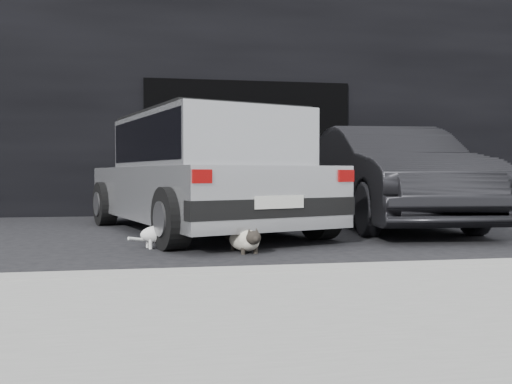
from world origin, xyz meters
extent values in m
plane|color=black|center=(0.00, 0.00, 0.00)|extent=(80.00, 80.00, 0.00)
cube|color=black|center=(1.00, 6.00, 2.50)|extent=(34.00, 4.00, 5.00)
cube|color=black|center=(1.00, 3.99, 1.30)|extent=(4.00, 0.10, 2.60)
cube|color=gray|center=(1.00, -2.60, 0.06)|extent=(18.00, 0.25, 0.12)
cube|color=gray|center=(1.00, -3.80, 0.06)|extent=(18.00, 2.20, 0.11)
cube|color=silver|center=(-0.15, 1.08, 0.55)|extent=(3.24, 4.75, 0.69)
cube|color=silver|center=(-0.08, 0.87, 1.24)|extent=(2.55, 3.30, 0.69)
cube|color=black|center=(-0.08, 0.87, 1.24)|extent=(2.53, 3.20, 0.56)
cube|color=black|center=(0.52, -0.91, 0.45)|extent=(1.92, 0.80, 0.20)
cube|color=black|center=(-0.82, 3.07, 0.45)|extent=(1.92, 0.80, 0.20)
cube|color=silver|center=(0.55, -1.00, 0.51)|extent=(0.56, 0.20, 0.13)
cube|color=#8C0707|center=(-0.26, -1.27, 0.78)|extent=(0.20, 0.10, 0.13)
cube|color=#8C0707|center=(1.37, -0.72, 0.78)|extent=(0.20, 0.10, 0.13)
cube|color=black|center=(-0.08, 0.87, 1.60)|extent=(2.46, 3.03, 0.03)
cylinder|color=black|center=(-0.55, -0.70, 0.34)|extent=(0.45, 0.71, 0.67)
cylinder|color=slate|center=(-0.68, -0.75, 0.34)|extent=(0.14, 0.36, 0.37)
cylinder|color=black|center=(1.25, -0.10, 0.34)|extent=(0.45, 0.71, 0.67)
cylinder|color=slate|center=(1.38, -0.05, 0.34)|extent=(0.14, 0.36, 0.37)
cylinder|color=black|center=(-1.53, 2.21, 0.34)|extent=(0.45, 0.71, 0.67)
cylinder|color=slate|center=(-1.66, 2.17, 0.34)|extent=(0.14, 0.36, 0.37)
cylinder|color=black|center=(0.27, 2.82, 0.34)|extent=(0.45, 0.71, 0.67)
cylinder|color=slate|center=(0.40, 2.86, 0.34)|extent=(0.14, 0.36, 0.37)
imported|color=black|center=(2.75, 1.36, 0.77)|extent=(1.96, 4.77, 1.54)
ellipsoid|color=beige|center=(0.19, -0.96, 0.12)|extent=(0.37, 0.58, 0.21)
ellipsoid|color=beige|center=(0.21, -1.10, 0.14)|extent=(0.27, 0.27, 0.20)
ellipsoid|color=black|center=(0.24, -1.23, 0.18)|extent=(0.18, 0.16, 0.14)
sphere|color=black|center=(0.25, -1.29, 0.17)|extent=(0.06, 0.06, 0.06)
cone|color=black|center=(0.28, -1.21, 0.24)|extent=(0.06, 0.07, 0.07)
cone|color=black|center=(0.20, -1.23, 0.24)|extent=(0.06, 0.07, 0.07)
cylinder|color=black|center=(0.28, -1.11, 0.03)|extent=(0.04, 0.04, 0.07)
cylinder|color=black|center=(0.15, -1.13, 0.03)|extent=(0.04, 0.04, 0.07)
cylinder|color=black|center=(0.22, -0.79, 0.03)|extent=(0.04, 0.04, 0.07)
cylinder|color=black|center=(0.09, -0.82, 0.03)|extent=(0.04, 0.04, 0.07)
cylinder|color=black|center=(0.13, -0.68, 0.08)|extent=(0.19, 0.27, 0.09)
ellipsoid|color=white|center=(-0.66, -0.49, 0.15)|extent=(0.51, 0.36, 0.20)
ellipsoid|color=white|center=(-0.54, -0.46, 0.17)|extent=(0.25, 0.25, 0.17)
ellipsoid|color=white|center=(-0.43, -0.42, 0.24)|extent=(0.15, 0.16, 0.12)
sphere|color=white|center=(-0.38, -0.41, 0.23)|extent=(0.05, 0.05, 0.05)
cone|color=white|center=(-0.45, -0.40, 0.29)|extent=(0.06, 0.06, 0.06)
cone|color=white|center=(-0.43, -0.46, 0.29)|extent=(0.06, 0.06, 0.06)
cylinder|color=white|center=(-0.54, -0.40, 0.06)|extent=(0.04, 0.04, 0.12)
cylinder|color=white|center=(-0.51, -0.51, 0.06)|extent=(0.04, 0.04, 0.12)
cylinder|color=white|center=(-0.80, -0.48, 0.06)|extent=(0.04, 0.04, 0.12)
cylinder|color=white|center=(-0.77, -0.59, 0.06)|extent=(0.04, 0.04, 0.12)
cylinder|color=white|center=(-0.90, -0.57, 0.10)|extent=(0.23, 0.18, 0.08)
ellipsoid|color=gray|center=(-0.73, -0.54, 0.17)|extent=(0.20, 0.17, 0.08)
camera|label=1|loc=(-0.62, -6.47, 0.82)|focal=38.00mm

